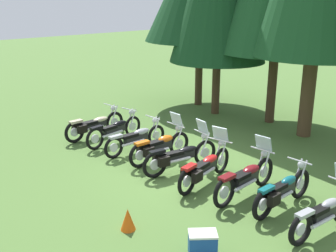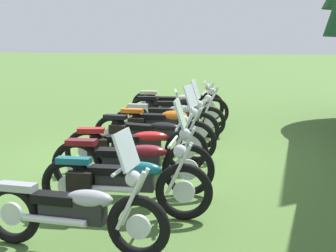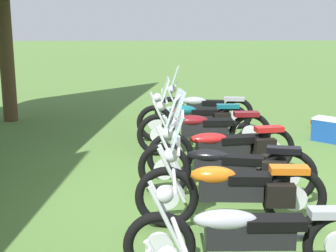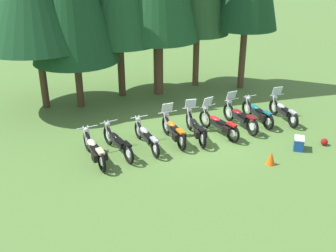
% 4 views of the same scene
% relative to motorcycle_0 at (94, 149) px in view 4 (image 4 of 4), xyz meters
% --- Properties ---
extents(ground_plane, '(80.00, 80.00, 0.00)m').
position_rel_motorcycle_0_xyz_m(ground_plane, '(4.14, 0.16, -0.46)').
color(ground_plane, '#4C7033').
extents(motorcycle_0, '(0.77, 2.42, 1.03)m').
position_rel_motorcycle_0_xyz_m(motorcycle_0, '(0.00, 0.00, 0.00)').
color(motorcycle_0, black).
rests_on(motorcycle_0, ground_plane).
extents(motorcycle_1, '(0.70, 2.42, 1.02)m').
position_rel_motorcycle_0_xyz_m(motorcycle_1, '(0.92, 0.21, -0.00)').
color(motorcycle_1, black).
rests_on(motorcycle_1, ground_plane).
extents(motorcycle_2, '(0.68, 2.38, 1.00)m').
position_rel_motorcycle_0_xyz_m(motorcycle_2, '(2.04, 0.21, -0.01)').
color(motorcycle_2, black).
rests_on(motorcycle_2, ground_plane).
extents(motorcycle_3, '(0.78, 2.24, 1.39)m').
position_rel_motorcycle_0_xyz_m(motorcycle_3, '(3.16, 0.17, 0.03)').
color(motorcycle_3, black).
rests_on(motorcycle_3, ground_plane).
extents(motorcycle_4, '(0.84, 2.40, 1.39)m').
position_rel_motorcycle_0_xyz_m(motorcycle_4, '(4.08, 0.09, 0.02)').
color(motorcycle_4, black).
rests_on(motorcycle_4, ground_plane).
extents(motorcycle_5, '(0.85, 2.38, 1.38)m').
position_rel_motorcycle_0_xyz_m(motorcycle_5, '(5.08, -0.01, 0.02)').
color(motorcycle_5, black).
rests_on(motorcycle_5, ground_plane).
extents(motorcycle_6, '(0.69, 2.41, 1.39)m').
position_rel_motorcycle_0_xyz_m(motorcycle_6, '(6.22, 0.21, 0.03)').
color(motorcycle_6, black).
rests_on(motorcycle_6, ground_plane).
extents(motorcycle_7, '(0.63, 2.24, 1.02)m').
position_rel_motorcycle_0_xyz_m(motorcycle_7, '(7.17, 0.27, -0.01)').
color(motorcycle_7, black).
rests_on(motorcycle_7, ground_plane).
extents(motorcycle_8, '(0.69, 2.17, 1.36)m').
position_rel_motorcycle_0_xyz_m(motorcycle_8, '(8.30, 0.02, -0.01)').
color(motorcycle_8, black).
rests_on(motorcycle_8, ground_plane).
extents(picnic_cooler, '(0.62, 0.63, 0.47)m').
position_rel_motorcycle_0_xyz_m(picnic_cooler, '(7.10, -2.35, -0.22)').
color(picnic_cooler, '#19479E').
rests_on(picnic_cooler, ground_plane).
extents(traffic_cone, '(0.32, 0.32, 0.48)m').
position_rel_motorcycle_0_xyz_m(traffic_cone, '(5.45, -2.83, -0.22)').
color(traffic_cone, '#EA590F').
rests_on(traffic_cone, ground_plane).
extents(dropped_helmet, '(0.27, 0.27, 0.27)m').
position_rel_motorcycle_0_xyz_m(dropped_helmet, '(8.22, -2.52, -0.32)').
color(dropped_helmet, maroon).
rests_on(dropped_helmet, ground_plane).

